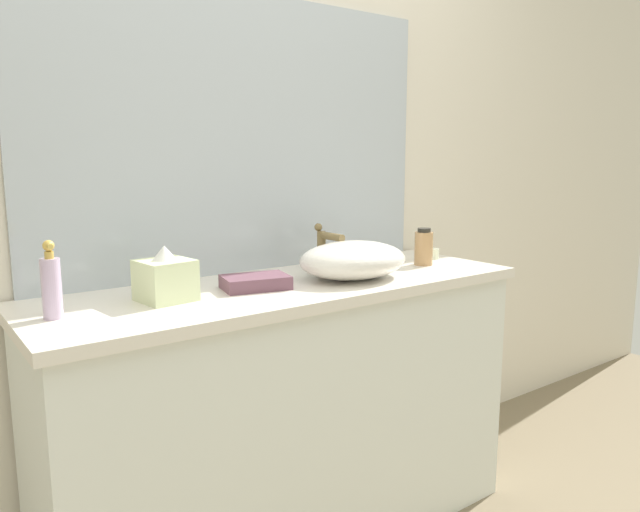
{
  "coord_description": "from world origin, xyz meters",
  "views": [
    {
      "loc": [
        -0.91,
        -1.14,
        1.29
      ],
      "look_at": [
        0.22,
        0.4,
        0.97
      ],
      "focal_mm": 33.5,
      "sensor_mm": 36.0,
      "label": 1
    }
  ],
  "objects": [
    {
      "name": "bathroom_wall_rear",
      "position": [
        0.0,
        0.73,
        1.3
      ],
      "size": [
        6.0,
        0.06,
        2.6
      ],
      "primitive_type": "cube",
      "color": "silver",
      "rests_on": "ground"
    },
    {
      "name": "vanity_counter",
      "position": [
        0.12,
        0.42,
        0.45
      ],
      "size": [
        1.61,
        0.53,
        0.89
      ],
      "color": "white",
      "rests_on": "ground"
    },
    {
      "name": "wall_mirror_panel",
      "position": [
        0.12,
        0.69,
        1.36
      ],
      "size": [
        1.5,
        0.01,
        0.94
      ],
      "primitive_type": "cube",
      "color": "#B2BCC6",
      "rests_on": "vanity_counter"
    },
    {
      "name": "sink_basin",
      "position": [
        0.33,
        0.37,
        0.95
      ],
      "size": [
        0.38,
        0.29,
        0.12
      ],
      "primitive_type": "ellipsoid",
      "color": "white",
      "rests_on": "vanity_counter"
    },
    {
      "name": "faucet",
      "position": [
        0.33,
        0.52,
        0.98
      ],
      "size": [
        0.03,
        0.15,
        0.17
      ],
      "color": "olive",
      "rests_on": "vanity_counter"
    },
    {
      "name": "soap_dispenser",
      "position": [
        -0.59,
        0.42,
        0.97
      ],
      "size": [
        0.05,
        0.05,
        0.2
      ],
      "color": "#C8AED1",
      "rests_on": "vanity_counter"
    },
    {
      "name": "lotion_bottle",
      "position": [
        0.7,
        0.4,
        0.95
      ],
      "size": [
        0.07,
        0.07,
        0.14
      ],
      "color": "tan",
      "rests_on": "vanity_counter"
    },
    {
      "name": "tissue_box",
      "position": [
        -0.29,
        0.44,
        0.95
      ],
      "size": [
        0.15,
        0.15,
        0.16
      ],
      "color": "beige",
      "rests_on": "vanity_counter"
    },
    {
      "name": "candle_jar",
      "position": [
        0.83,
        0.47,
        0.91
      ],
      "size": [
        0.05,
        0.05,
        0.04
      ],
      "primitive_type": "cylinder",
      "color": "silver",
      "rests_on": "vanity_counter"
    },
    {
      "name": "folded_hand_towel",
      "position": [
        -0.01,
        0.42,
        0.91
      ],
      "size": [
        0.22,
        0.17,
        0.04
      ],
      "primitive_type": "cube",
      "rotation": [
        0.0,
        0.0,
        -0.22
      ],
      "color": "#6A4453",
      "rests_on": "vanity_counter"
    }
  ]
}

